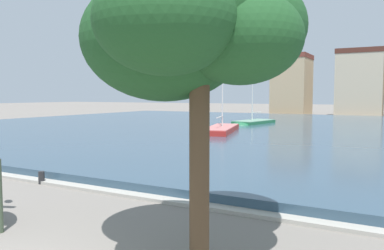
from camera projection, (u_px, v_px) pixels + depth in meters
name	position (u px, v px, depth m)	size (l,w,h in m)	color
harbor_water	(320.00, 130.00, 36.27)	(77.39, 53.37, 0.41)	#334C60
quay_edge_coping	(166.00, 200.00, 12.70)	(77.39, 0.50, 0.12)	#ADA89E
sailboat_red	(223.00, 131.00, 33.31)	(3.99, 8.74, 9.76)	red
sailboat_green	(251.00, 124.00, 41.93)	(3.32, 6.81, 8.02)	#236B42
shade_tree	(196.00, 31.00, 8.05)	(4.83, 5.27, 6.24)	brown
mooring_bollard	(42.00, 178.00, 15.28)	(0.24, 0.24, 0.50)	#232326
townhouse_tall_gabled	(292.00, 85.00, 68.64)	(5.99, 7.53, 10.66)	tan
townhouse_wide_warehouse	(360.00, 83.00, 62.88)	(7.16, 5.70, 10.93)	#C6B293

